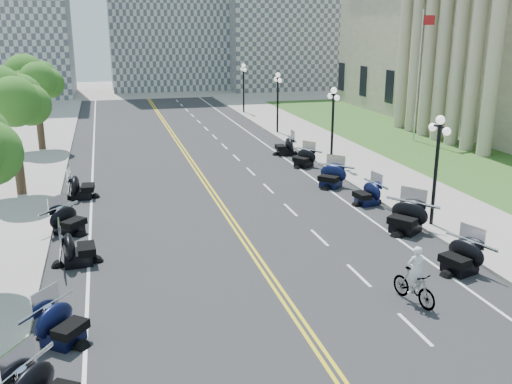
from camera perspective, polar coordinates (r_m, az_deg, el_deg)
ground at (r=20.40m, az=1.94°, el=-9.31°), size 160.00×160.00×0.00m
road at (r=29.46m, az=-3.67°, el=-1.12°), size 16.00×90.00×0.01m
centerline_yellow_a at (r=29.44m, az=-3.90°, el=-1.13°), size 0.12×90.00×0.00m
centerline_yellow_b at (r=29.48m, az=-3.45°, el=-1.09°), size 0.12×90.00×0.00m
edge_line_north at (r=31.27m, az=7.90°, el=-0.20°), size 0.12×90.00×0.00m
edge_line_south at (r=28.98m, az=-16.18°, el=-2.04°), size 0.12×90.00×0.00m
lane_dash_5 at (r=18.33m, az=15.59°, el=-13.07°), size 0.12×2.00×0.00m
lane_dash_6 at (r=21.46m, az=10.23°, el=-8.19°), size 0.12×2.00×0.00m
lane_dash_7 at (r=24.85m, az=6.36°, el=-4.55°), size 0.12×2.00×0.00m
lane_dash_8 at (r=28.39m, az=3.47°, el=-1.78°), size 0.12×2.00×0.00m
lane_dash_9 at (r=32.05m, az=1.24°, el=0.36°), size 0.12×2.00×0.00m
lane_dash_10 at (r=35.77m, az=-0.54°, el=2.07°), size 0.12×2.00×0.00m
lane_dash_11 at (r=39.55m, az=-1.98°, el=3.45°), size 0.12×2.00×0.00m
lane_dash_12 at (r=43.37m, az=-3.17°, el=4.58°), size 0.12×2.00×0.00m
lane_dash_13 at (r=47.22m, az=-4.17°, el=5.53°), size 0.12×2.00×0.00m
lane_dash_14 at (r=51.09m, az=-5.02°, el=6.34°), size 0.12×2.00×0.00m
lane_dash_15 at (r=54.98m, az=-5.75°, el=7.02°), size 0.12×2.00×0.00m
lane_dash_16 at (r=58.89m, az=-6.39°, el=7.62°), size 0.12×2.00×0.00m
lane_dash_17 at (r=62.81m, az=-6.95°, el=8.14°), size 0.12×2.00×0.00m
lane_dash_18 at (r=66.73m, az=-7.44°, el=8.61°), size 0.12×2.00×0.00m
lane_dash_19 at (r=70.67m, az=-7.89°, el=9.01°), size 0.12×2.00×0.00m
sidewalk_north at (r=33.01m, az=14.49°, el=0.43°), size 5.00×90.00×0.15m
sidewalk_south at (r=29.40m, az=-24.19°, el=-2.47°), size 5.00×90.00×0.15m
lawn at (r=43.21m, az=17.51°, el=3.85°), size 9.00×60.00×0.10m
distant_block_c at (r=87.04m, az=3.64°, el=17.73°), size 20.00×14.00×22.00m
street_lamp_2 at (r=26.46m, az=17.53°, el=1.96°), size 0.50×1.20×4.90m
street_lamp_3 at (r=36.91m, az=7.65°, el=6.48°), size 0.50×1.20×4.90m
street_lamp_4 at (r=48.09m, az=2.18°, el=8.88°), size 0.50×1.20×4.90m
street_lamp_5 at (r=59.59m, az=-1.25°, el=10.33°), size 0.50×1.20×4.90m
flagpole at (r=46.14m, az=15.93°, el=10.97°), size 1.10×0.20×10.00m
tree_3 at (r=32.19m, az=-23.23°, el=7.75°), size 4.80×4.80×9.20m
tree_4 at (r=44.03m, az=-21.17°, el=9.94°), size 4.80×4.80×9.20m
motorcycle_n_5 at (r=22.42m, az=19.79°, el=-5.96°), size 2.47×2.47×1.38m
motorcycle_n_6 at (r=25.95m, az=14.78°, el=-2.31°), size 3.06×3.06×1.54m
motorcycle_n_7 at (r=29.57m, az=11.06°, el=-0.02°), size 2.09×2.09×1.31m
motorcycle_n_8 at (r=32.44m, az=7.52°, el=1.70°), size 2.86×2.86×1.41m
motorcycle_n_9 at (r=36.98m, az=4.80°, el=3.50°), size 2.57×2.57×1.30m
motorcycle_n_10 at (r=40.40m, az=2.91°, el=4.70°), size 2.12×2.12×1.38m
motorcycle_s_5 at (r=17.62m, az=-18.84°, el=-12.25°), size 2.63×2.63×1.31m
motorcycle_s_6 at (r=22.87m, az=-17.44°, el=-5.22°), size 2.21×2.21×1.44m
motorcycle_s_7 at (r=26.30m, az=-18.26°, el=-2.57°), size 2.73×2.73×1.35m
motorcycle_s_8 at (r=31.42m, az=-17.08°, el=0.63°), size 2.14×2.14×1.43m
bicycle at (r=19.65m, az=15.52°, el=-9.13°), size 0.99×1.99×1.15m
cyclist_rider at (r=19.11m, az=15.83°, el=-5.33°), size 0.60×0.39×1.65m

